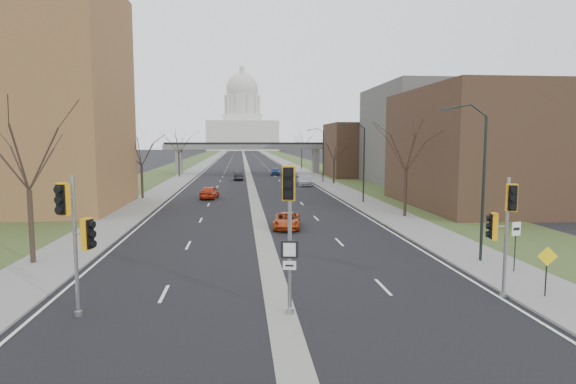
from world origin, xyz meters
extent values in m
plane|color=black|center=(0.00, 0.00, 0.00)|extent=(700.00, 700.00, 0.00)
cube|color=black|center=(0.00, 150.00, 0.01)|extent=(20.00, 600.00, 0.01)
cube|color=gray|center=(0.00, 150.00, 0.00)|extent=(1.20, 600.00, 0.02)
cube|color=gray|center=(12.00, 150.00, 0.06)|extent=(4.00, 600.00, 0.12)
cube|color=gray|center=(-12.00, 150.00, 0.06)|extent=(4.00, 600.00, 0.12)
cube|color=#344720|center=(18.00, 150.00, 0.05)|extent=(8.00, 600.00, 0.10)
cube|color=#344720|center=(-18.00, 150.00, 0.05)|extent=(8.00, 600.00, 0.10)
cube|color=#482F21|center=(24.00, 28.00, 6.00)|extent=(16.00, 20.00, 12.00)
cube|color=#5A5752|center=(28.00, 52.00, 7.50)|extent=(18.00, 22.00, 15.00)
cube|color=#482F21|center=(22.00, 70.00, 5.00)|extent=(14.00, 14.00, 10.00)
cube|color=slate|center=(-14.00, 80.00, 2.50)|extent=(1.20, 2.50, 5.00)
cube|color=slate|center=(14.00, 80.00, 2.50)|extent=(1.20, 2.50, 5.00)
cube|color=slate|center=(0.00, 80.00, 5.50)|extent=(34.00, 3.00, 1.00)
cube|color=black|center=(0.00, 80.00, 6.20)|extent=(34.00, 0.15, 0.50)
cube|color=beige|center=(0.00, 320.00, 10.00)|extent=(48.00, 42.00, 20.00)
cube|color=beige|center=(0.00, 320.00, 22.00)|extent=(26.00, 26.00, 5.00)
cylinder|color=beige|center=(0.00, 320.00, 31.00)|extent=(22.00, 22.00, 14.00)
sphere|color=beige|center=(0.00, 320.00, 42.00)|extent=(22.00, 22.00, 22.00)
cylinder|color=beige|center=(0.00, 320.00, 53.50)|extent=(3.60, 3.60, 4.50)
cylinder|color=black|center=(11.80, 6.00, 4.12)|extent=(0.16, 0.16, 8.00)
cube|color=black|center=(9.50, 6.00, 8.47)|extent=(0.45, 0.18, 0.14)
cylinder|color=black|center=(11.80, 32.00, 4.12)|extent=(0.16, 0.16, 8.00)
cube|color=black|center=(9.50, 32.00, 8.47)|extent=(0.45, 0.18, 0.14)
cylinder|color=black|center=(11.80, 58.00, 4.12)|extent=(0.16, 0.16, 8.00)
cube|color=black|center=(9.50, 58.00, 8.47)|extent=(0.45, 0.18, 0.14)
cylinder|color=#382B21|center=(-13.00, 8.00, 2.12)|extent=(0.28, 0.28, 4.00)
cylinder|color=#382B21|center=(-13.00, 38.00, 2.00)|extent=(0.28, 0.28, 3.75)
cylinder|color=#382B21|center=(-13.00, 72.00, 2.25)|extent=(0.28, 0.28, 4.25)
cylinder|color=#382B21|center=(13.00, 22.00, 2.12)|extent=(0.28, 0.28, 4.00)
cylinder|color=#382B21|center=(13.00, 55.00, 1.87)|extent=(0.28, 0.28, 3.50)
cylinder|color=#382B21|center=(13.00, 95.00, 2.25)|extent=(0.28, 0.28, 4.25)
cylinder|color=gray|center=(-7.88, -0.42, 2.75)|extent=(0.15, 0.15, 5.51)
cylinder|color=gray|center=(-7.88, -0.42, 0.11)|extent=(0.30, 0.30, 0.21)
cube|color=orange|center=(-8.06, -0.92, 4.66)|extent=(0.56, 0.55, 1.22)
cube|color=orange|center=(-7.38, -0.60, 3.28)|extent=(0.55, 0.56, 1.22)
cylinder|color=gray|center=(0.33, -0.96, 2.96)|extent=(0.16, 0.16, 5.91)
cylinder|color=gray|center=(0.33, -0.96, 0.11)|extent=(0.32, 0.32, 0.23)
cube|color=orange|center=(0.23, -1.52, 5.23)|extent=(0.55, 0.53, 1.31)
cube|color=black|center=(0.33, -0.96, 2.62)|extent=(0.68, 0.16, 0.68)
cube|color=silver|center=(0.33, -0.96, 1.99)|extent=(0.51, 0.13, 0.34)
cylinder|color=gray|center=(9.80, 0.11, 2.63)|extent=(0.14, 0.14, 5.25)
cylinder|color=gray|center=(9.80, 0.11, 0.10)|extent=(0.28, 0.28, 0.20)
cube|color=orange|center=(9.67, -0.38, 4.44)|extent=(0.51, 0.50, 1.16)
cube|color=orange|center=(9.31, 0.24, 3.13)|extent=(0.50, 0.51, 1.16)
cylinder|color=black|center=(12.40, 3.67, 1.23)|extent=(0.06, 0.06, 2.21)
cube|color=silver|center=(12.40, 3.67, 2.33)|extent=(0.54, 0.17, 0.70)
cylinder|color=black|center=(11.51, -0.22, 1.00)|extent=(0.07, 0.07, 1.76)
cube|color=yellow|center=(11.51, -0.22, 1.88)|extent=(0.85, 0.16, 0.85)
imported|color=#B93015|center=(-5.23, 37.72, 0.75)|extent=(2.34, 4.62, 1.51)
imported|color=black|center=(-2.00, 64.06, 0.71)|extent=(1.75, 4.41, 1.43)
imported|color=#AB3A12|center=(2.00, 17.60, 0.61)|extent=(2.58, 4.62, 1.22)
imported|color=#B0AEB6|center=(8.05, 52.97, 0.75)|extent=(2.31, 5.23, 1.49)
imported|color=navy|center=(5.28, 75.62, 0.75)|extent=(2.09, 4.54, 1.51)
camera|label=1|loc=(-1.54, -19.22, 6.81)|focal=30.00mm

